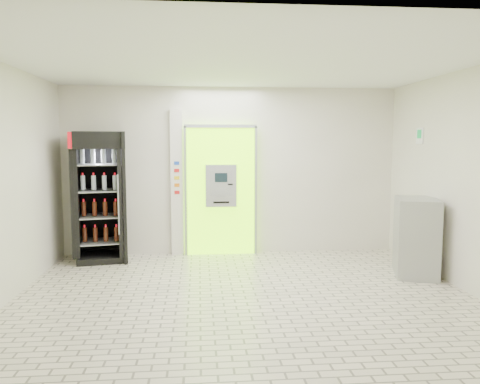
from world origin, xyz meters
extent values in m
plane|color=#BCB39C|center=(0.00, 0.00, 0.00)|extent=(6.00, 6.00, 0.00)
plane|color=silver|center=(0.00, 2.50, 1.50)|extent=(6.00, 0.00, 6.00)
plane|color=silver|center=(0.00, -2.50, 1.50)|extent=(6.00, 0.00, 6.00)
plane|color=silver|center=(-3.00, 0.00, 1.50)|extent=(0.00, 5.00, 5.00)
plane|color=silver|center=(3.00, 0.00, 1.50)|extent=(0.00, 5.00, 5.00)
plane|color=white|center=(0.00, 0.00, 3.00)|extent=(6.00, 6.00, 0.00)
cube|color=#8BFF04|center=(-0.20, 2.43, 1.15)|extent=(1.20, 0.12, 2.30)
cube|color=gray|center=(-0.20, 2.36, 2.30)|extent=(1.28, 0.04, 0.06)
cube|color=gray|center=(-0.83, 2.36, 1.15)|extent=(0.04, 0.04, 2.30)
cube|color=gray|center=(0.43, 2.36, 1.15)|extent=(0.04, 0.04, 2.30)
cube|color=black|center=(-0.10, 2.38, 0.50)|extent=(0.62, 0.01, 0.67)
cube|color=black|center=(-0.54, 2.38, 1.98)|extent=(0.22, 0.01, 0.18)
cube|color=#989A9F|center=(-0.20, 2.32, 1.25)|extent=(0.55, 0.12, 0.75)
cube|color=black|center=(-0.20, 2.25, 1.40)|extent=(0.22, 0.01, 0.16)
cube|color=gray|center=(-0.20, 2.25, 1.12)|extent=(0.16, 0.01, 0.12)
cube|color=black|center=(-0.04, 2.25, 1.28)|extent=(0.09, 0.01, 0.02)
cube|color=black|center=(-0.20, 2.25, 0.96)|extent=(0.28, 0.01, 0.03)
cube|color=silver|center=(-0.98, 2.45, 1.30)|extent=(0.22, 0.10, 2.60)
cube|color=#193FB2|center=(-0.98, 2.40, 1.65)|extent=(0.09, 0.01, 0.06)
cube|color=red|center=(-0.98, 2.40, 1.52)|extent=(0.09, 0.01, 0.06)
cube|color=yellow|center=(-0.98, 2.40, 1.39)|extent=(0.09, 0.01, 0.06)
cube|color=orange|center=(-0.98, 2.40, 1.26)|extent=(0.09, 0.01, 0.06)
cube|color=red|center=(-0.98, 2.40, 1.13)|extent=(0.09, 0.01, 0.06)
cube|color=black|center=(-2.25, 2.12, 1.10)|extent=(0.95, 0.89, 2.19)
cube|color=black|center=(-2.25, 2.46, 1.10)|extent=(0.82, 0.21, 2.19)
cube|color=#B30912|center=(-2.25, 1.75, 2.05)|extent=(0.79, 0.16, 0.26)
cube|color=white|center=(-2.25, 1.74, 2.05)|extent=(0.45, 0.09, 0.08)
cube|color=black|center=(-2.25, 2.12, 0.05)|extent=(0.95, 0.89, 0.11)
cylinder|color=gray|center=(-1.90, 1.73, 1.01)|extent=(0.03, 0.03, 0.99)
cube|color=gray|center=(-2.25, 2.12, 0.33)|extent=(0.80, 0.75, 0.02)
cube|color=gray|center=(-2.25, 2.12, 0.77)|extent=(0.80, 0.75, 0.02)
cube|color=gray|center=(-2.25, 2.12, 1.20)|extent=(0.80, 0.75, 0.02)
cube|color=gray|center=(-2.25, 2.12, 1.64)|extent=(0.80, 0.75, 0.02)
cube|color=#989A9F|center=(2.70, 0.80, 0.59)|extent=(0.83, 1.02, 1.18)
cube|color=gray|center=(2.40, 0.80, 0.65)|extent=(0.27, 0.82, 0.01)
cube|color=white|center=(2.99, 1.40, 2.12)|extent=(0.02, 0.22, 0.26)
cube|color=#0D9845|center=(2.98, 1.40, 2.15)|extent=(0.00, 0.14, 0.14)
camera|label=1|loc=(-0.59, -5.94, 2.01)|focal=35.00mm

